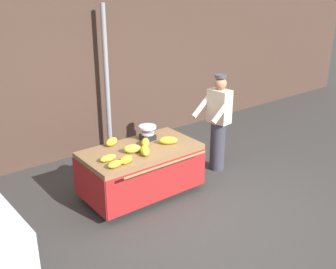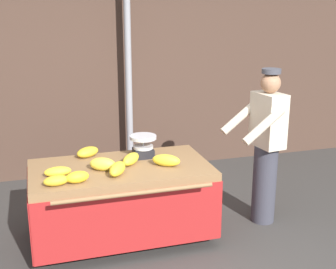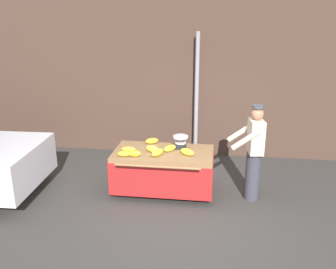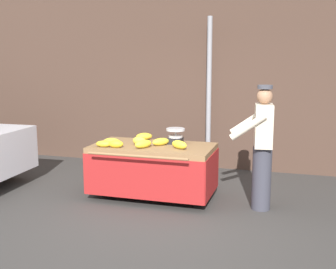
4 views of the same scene
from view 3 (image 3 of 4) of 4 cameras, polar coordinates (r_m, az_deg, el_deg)
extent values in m
plane|color=#383533|center=(6.02, 1.12, -13.37)|extent=(60.00, 60.00, 0.00)
cube|color=#473328|center=(8.38, 3.72, 8.89)|extent=(16.00, 0.24, 3.59)
cylinder|color=gray|center=(8.09, 4.42, 5.68)|extent=(0.09, 0.09, 2.80)
cube|color=olive|center=(6.63, -0.73, -2.95)|extent=(1.78, 0.96, 0.08)
cylinder|color=black|center=(6.94, -7.37, -5.57)|extent=(0.05, 0.74, 0.74)
cylinder|color=#B7B7BC|center=(6.94, -7.61, -5.55)|extent=(0.01, 0.13, 0.13)
cylinder|color=black|center=(6.72, 6.17, -6.34)|extent=(0.05, 0.74, 0.74)
cylinder|color=#B7B7BC|center=(6.72, 6.42, -6.35)|extent=(0.01, 0.13, 0.13)
cylinder|color=#4C4742|center=(7.15, -0.24, -4.77)|extent=(0.05, 0.05, 0.72)
cube|color=maroon|center=(6.33, -1.35, -7.38)|extent=(1.78, 0.02, 0.60)
cube|color=maroon|center=(7.20, -0.15, -4.09)|extent=(1.78, 0.02, 0.60)
cube|color=maroon|center=(6.94, -8.02, -5.18)|extent=(0.02, 0.96, 0.60)
cube|color=maroon|center=(6.70, 6.87, -6.01)|extent=(0.02, 0.96, 0.60)
cylinder|color=olive|center=(6.02, -1.65, -5.03)|extent=(1.42, 0.04, 0.04)
cube|color=black|center=(6.77, 1.95, -1.74)|extent=(0.20, 0.20, 0.09)
cylinder|color=#B7B7BC|center=(6.73, 1.95, -0.94)|extent=(0.02, 0.02, 0.11)
cylinder|color=#B7B7BC|center=(6.71, 1.96, -0.36)|extent=(0.28, 0.28, 0.04)
cylinder|color=#B7B7BC|center=(6.74, 1.95, -1.22)|extent=(0.21, 0.21, 0.03)
ellipsoid|color=yellow|center=(6.56, -2.42, -2.23)|extent=(0.29, 0.23, 0.13)
ellipsoid|color=yellow|center=(6.62, -6.12, -2.29)|extent=(0.25, 0.12, 0.09)
ellipsoid|color=yellow|center=(6.43, 2.98, -2.71)|extent=(0.31, 0.26, 0.12)
ellipsoid|color=gold|center=(6.42, -6.84, -2.98)|extent=(0.24, 0.14, 0.09)
ellipsoid|color=gold|center=(6.39, -5.18, -2.97)|extent=(0.23, 0.15, 0.11)
ellipsoid|color=gold|center=(6.99, -2.51, -0.99)|extent=(0.30, 0.26, 0.11)
ellipsoid|color=yellow|center=(6.61, 0.28, -2.14)|extent=(0.27, 0.31, 0.11)
ellipsoid|color=yellow|center=(6.40, -1.64, -2.81)|extent=(0.25, 0.32, 0.12)
cylinder|color=#383842|center=(6.68, 12.95, -6.24)|extent=(0.26, 0.26, 0.88)
cube|color=beige|center=(6.42, 13.41, -0.30)|extent=(0.28, 0.41, 0.58)
sphere|color=#9E7051|center=(6.30, 13.67, 3.11)|extent=(0.21, 0.21, 0.21)
cylinder|color=#3F3F47|center=(6.27, 13.76, 4.21)|extent=(0.20, 0.20, 0.05)
cylinder|color=beige|center=(6.17, 11.92, -0.83)|extent=(0.49, 0.15, 0.37)
cylinder|color=beige|center=(6.56, 11.21, 0.37)|extent=(0.49, 0.15, 0.37)
cylinder|color=black|center=(7.95, -21.88, -4.18)|extent=(0.61, 0.20, 0.60)
camera|label=1|loc=(4.28, -65.35, 9.22)|focal=43.74mm
camera|label=2|loc=(2.68, -31.55, -2.28)|focal=48.21mm
camera|label=4|loc=(1.58, 67.74, -40.22)|focal=45.66mm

